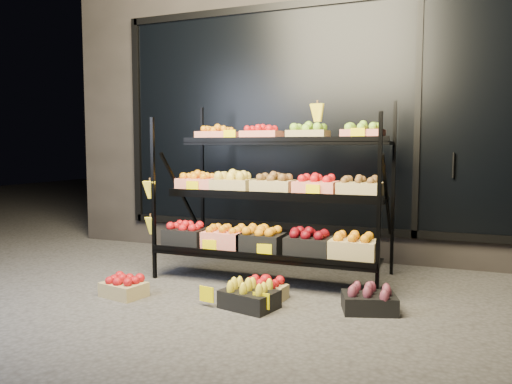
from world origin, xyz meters
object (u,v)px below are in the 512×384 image
at_px(floor_crate_left, 124,286).
at_px(floor_crate_midleft, 249,296).
at_px(display_rack, 272,195).
at_px(floor_crate_midright, 264,289).

height_order(floor_crate_left, floor_crate_midleft, floor_crate_midleft).
xyz_separation_m(display_rack, floor_crate_midleft, (0.15, -0.90, -0.69)).
distance_m(display_rack, floor_crate_midleft, 1.15).
height_order(display_rack, floor_crate_midleft, display_rack).
height_order(floor_crate_left, floor_crate_midright, floor_crate_left).
relative_size(display_rack, floor_crate_midright, 6.08).
xyz_separation_m(floor_crate_midleft, floor_crate_midright, (0.03, 0.25, -0.01)).
bearing_deg(floor_crate_midleft, floor_crate_midright, 97.54).
bearing_deg(floor_crate_left, floor_crate_midright, 29.83).
bearing_deg(display_rack, floor_crate_midleft, -80.79).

